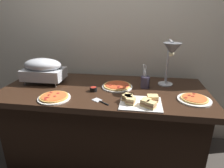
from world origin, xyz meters
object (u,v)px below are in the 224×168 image
heat_lamp (171,54)px  sauce_cup_near (93,89)px  utensil_holder (145,82)px  sandwich_platter (140,101)px  serving_spatula (100,101)px  chafing_dish (43,69)px  pizza_plate_raised_stand (194,99)px  pizza_plate_center (54,97)px  pizza_plate_front (117,86)px

heat_lamp → sauce_cup_near: bearing=-169.6°
sauce_cup_near → utensil_holder: size_ratio=0.29×
sandwich_platter → sauce_cup_near: sandwich_platter is taller
sandwich_platter → serving_spatula: bearing=-179.3°
heat_lamp → utensil_holder: (-0.20, 0.03, -0.28)m
chafing_dish → utensil_holder: size_ratio=1.75×
sauce_cup_near → utensil_holder: 0.49m
chafing_dish → heat_lamp: heat_lamp is taller
pizza_plate_raised_stand → sauce_cup_near: (-0.85, 0.07, 0.01)m
sandwich_platter → pizza_plate_center: bearing=-179.7°
pizza_plate_center → sauce_cup_near: size_ratio=3.99×
sauce_cup_near → pizza_plate_front: bearing=32.0°
pizza_plate_front → serving_spatula: pizza_plate_front is taller
serving_spatula → pizza_plate_center: bearing=180.0°
pizza_plate_center → sauce_cup_near: 0.35m
sauce_cup_near → serving_spatula: size_ratio=0.42×
chafing_dish → sauce_cup_near: size_ratio=5.99×
pizza_plate_front → utensil_holder: (0.26, 0.03, 0.05)m
chafing_dish → utensil_holder: chafing_dish is taller
heat_lamp → sauce_cup_near: (-0.66, -0.12, -0.32)m
sandwich_platter → sauce_cup_near: size_ratio=4.83×
chafing_dish → sandwich_platter: (0.96, -0.35, -0.12)m
chafing_dish → utensil_holder: bearing=0.3°
pizza_plate_raised_stand → utensil_holder: 0.46m
utensil_holder → pizza_plate_front: bearing=-173.6°
heat_lamp → pizza_plate_front: heat_lamp is taller
utensil_holder → serving_spatula: 0.51m
heat_lamp → utensil_holder: size_ratio=1.96×
sauce_cup_near → utensil_holder: bearing=18.6°
chafing_dish → pizza_plate_raised_stand: 1.42m
pizza_plate_front → serving_spatula: size_ratio=1.85×
pizza_plate_center → utensil_holder: size_ratio=1.17×
pizza_plate_raised_stand → pizza_plate_front: bearing=162.9°
pizza_plate_raised_stand → sauce_cup_near: bearing=175.0°
chafing_dish → sandwich_platter: chafing_dish is taller
pizza_plate_center → pizza_plate_front: bearing=34.6°
sandwich_platter → sauce_cup_near: bearing=154.0°
serving_spatula → sauce_cup_near: bearing=116.9°
serving_spatula → utensil_holder: bearing=45.6°
heat_lamp → utensil_holder: bearing=170.6°
pizza_plate_raised_stand → serving_spatula: size_ratio=1.69×
sauce_cup_near → pizza_plate_raised_stand: bearing=-5.0°
pizza_plate_center → serving_spatula: pizza_plate_center is taller
heat_lamp → pizza_plate_raised_stand: (0.19, -0.20, -0.33)m
heat_lamp → sandwich_platter: size_ratio=1.38×
pizza_plate_center → pizza_plate_raised_stand: size_ratio=1.00×
heat_lamp → serving_spatula: heat_lamp is taller
heat_lamp → pizza_plate_raised_stand: size_ratio=1.68×
pizza_plate_raised_stand → chafing_dish: bearing=170.8°
pizza_plate_front → utensil_holder: utensil_holder is taller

